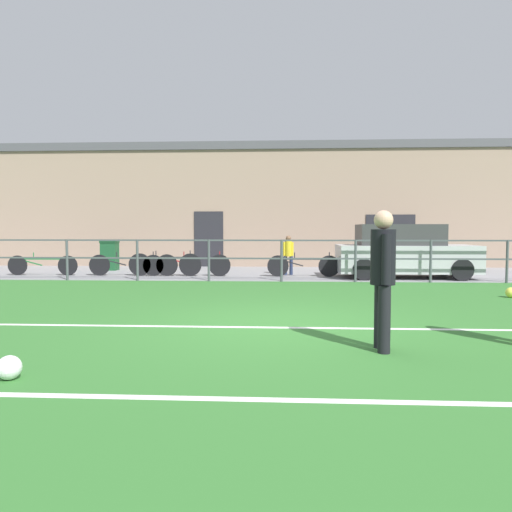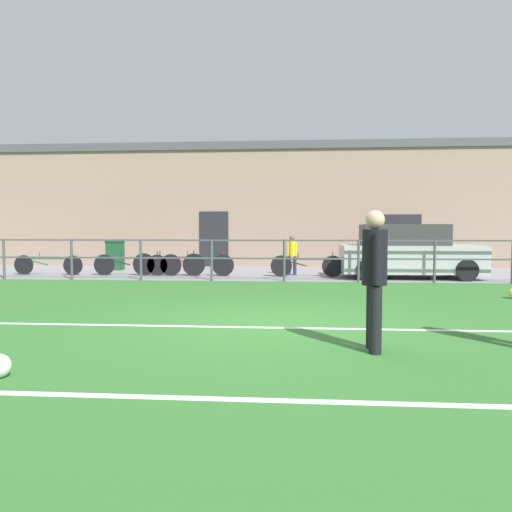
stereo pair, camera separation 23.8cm
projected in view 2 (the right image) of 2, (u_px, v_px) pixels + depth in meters
The scene contains 15 objects.
ground at pixel (276, 326), 7.33m from camera, with size 60.00×44.00×0.04m, color #33702D.
field_line_touchline at pixel (275, 328), 7.08m from camera, with size 36.00×0.11×0.00m, color white.
field_line_hash at pixel (260, 400), 4.08m from camera, with size 36.00×0.11×0.00m, color white.
pavement_strip at pixel (286, 273), 15.79m from camera, with size 48.00×5.00×0.02m, color gray.
perimeter_fence at pixel (284, 254), 13.26m from camera, with size 36.07×0.07×1.15m.
clubhouse_facade at pixel (288, 206), 19.35m from camera, with size 28.00×2.56×4.71m.
player_goalkeeper at pixel (374, 272), 5.67m from camera, with size 0.29×0.45×1.65m.
spectator_child at pixel (292, 253), 15.02m from camera, with size 0.33×0.21×1.21m.
parked_car_red at pixel (408, 253), 14.07m from camera, with size 3.92×1.76×1.55m.
bicycle_parked_0 at pixel (48, 265), 15.06m from camera, with size 2.19×0.04×0.71m.
bicycle_parked_1 at pixel (169, 264), 14.76m from camera, with size 2.22×0.04×0.77m.
bicycle_parked_2 at pixel (197, 265), 14.69m from camera, with size 2.26×0.04×0.75m.
bicycle_parked_3 at pixel (307, 266), 14.43m from camera, with size 2.15×0.04×0.73m.
bicycle_parked_4 at pixel (130, 265), 14.85m from camera, with size 2.30×0.04×0.74m.
trash_bin_0 at pixel (115, 255), 16.89m from camera, with size 0.56×0.47×1.03m.
Camera 2 is at (0.28, -7.27, 1.43)m, focal length 34.20 mm.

